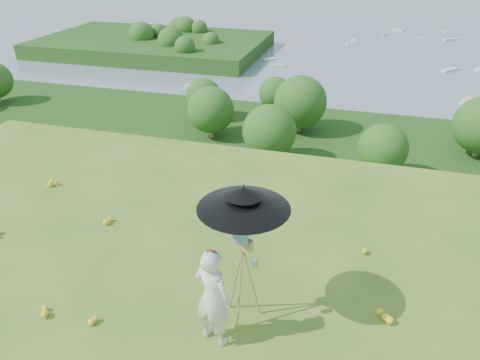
# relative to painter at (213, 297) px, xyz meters

# --- Properties ---
(ground) EXTENTS (14.00, 14.00, 0.00)m
(ground) POSITION_rel_painter_xyz_m (-2.10, -0.30, -0.79)
(ground) COLOR #416D1F
(ground) RESTS_ON ground
(forest_slope) EXTENTS (140.00, 56.00, 22.00)m
(forest_slope) POSITION_rel_painter_xyz_m (-2.10, 34.70, -29.79)
(forest_slope) COLOR #143A0F
(forest_slope) RESTS_ON bay_water
(shoreline_tier) EXTENTS (170.00, 28.00, 8.00)m
(shoreline_tier) POSITION_rel_painter_xyz_m (-2.10, 74.70, -36.79)
(shoreline_tier) COLOR slate
(shoreline_tier) RESTS_ON bay_water
(bay_water) EXTENTS (700.00, 700.00, 0.00)m
(bay_water) POSITION_rel_painter_xyz_m (-2.10, 239.70, -34.79)
(bay_water) COLOR slate
(bay_water) RESTS_ON ground
(peninsula) EXTENTS (90.00, 60.00, 12.00)m
(peninsula) POSITION_rel_painter_xyz_m (-77.10, 154.70, -29.79)
(peninsula) COLOR #143A0F
(peninsula) RESTS_ON bay_water
(slope_trees) EXTENTS (110.00, 50.00, 6.00)m
(slope_trees) POSITION_rel_painter_xyz_m (-2.10, 34.70, -15.79)
(slope_trees) COLOR #235419
(slope_trees) RESTS_ON forest_slope
(harbor_town) EXTENTS (110.00, 22.00, 5.00)m
(harbor_town) POSITION_rel_painter_xyz_m (-2.10, 74.70, -30.29)
(harbor_town) COLOR silver
(harbor_town) RESTS_ON shoreline_tier
(moored_boats) EXTENTS (140.00, 140.00, 0.70)m
(moored_boats) POSITION_rel_painter_xyz_m (-14.60, 160.70, -34.44)
(moored_boats) COLOR silver
(moored_boats) RESTS_ON bay_water
(wildflowers) EXTENTS (10.00, 10.50, 0.12)m
(wildflowers) POSITION_rel_painter_xyz_m (-2.10, -0.05, -0.73)
(wildflowers) COLOR yellow
(wildflowers) RESTS_ON ground
(painter) EXTENTS (0.67, 0.53, 1.59)m
(painter) POSITION_rel_painter_xyz_m (0.00, 0.00, 0.00)
(painter) COLOR white
(painter) RESTS_ON ground
(field_easel) EXTENTS (0.76, 0.76, 1.59)m
(field_easel) POSITION_rel_painter_xyz_m (0.27, 0.55, 0.00)
(field_easel) COLOR olive
(field_easel) RESTS_ON ground
(sun_umbrella) EXTENTS (1.61, 1.61, 1.00)m
(sun_umbrella) POSITION_rel_painter_xyz_m (0.28, 0.58, 1.02)
(sun_umbrella) COLOR black
(sun_umbrella) RESTS_ON field_easel
(painter_cap) EXTENTS (0.23, 0.25, 0.10)m
(painter_cap) POSITION_rel_painter_xyz_m (0.00, 0.00, 0.75)
(painter_cap) COLOR #E17B7D
(painter_cap) RESTS_ON painter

